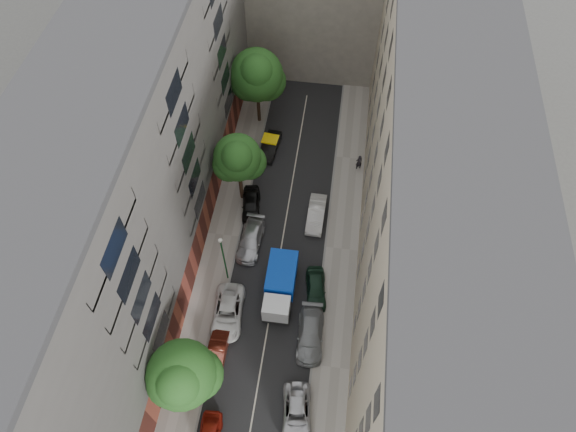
% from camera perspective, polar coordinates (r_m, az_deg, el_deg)
% --- Properties ---
extents(ground, '(120.00, 120.00, 0.00)m').
position_cam_1_polar(ground, '(47.44, -0.66, -2.95)').
color(ground, '#4C4C49').
rests_on(ground, ground).
extents(road_surface, '(8.00, 44.00, 0.02)m').
position_cam_1_polar(road_surface, '(47.43, -0.66, -2.95)').
color(road_surface, black).
rests_on(road_surface, ground).
extents(sidewalk_left, '(3.00, 44.00, 0.15)m').
position_cam_1_polar(sidewalk_left, '(48.15, -7.16, -2.12)').
color(sidewalk_left, gray).
rests_on(sidewalk_left, ground).
extents(sidewalk_right, '(3.00, 44.00, 0.15)m').
position_cam_1_polar(sidewalk_right, '(47.24, 5.97, -3.67)').
color(sidewalk_right, gray).
rests_on(sidewalk_right, ground).
extents(building_left, '(8.00, 44.00, 20.00)m').
position_cam_1_polar(building_left, '(41.81, -15.98, 6.10)').
color(building_left, '#4F4D4A').
rests_on(building_left, ground).
extents(building_right, '(8.00, 44.00, 20.00)m').
position_cam_1_polar(building_right, '(39.69, 15.13, 2.82)').
color(building_right, tan).
rests_on(building_right, ground).
extents(tarp_truck, '(2.41, 5.89, 2.72)m').
position_cam_1_polar(tarp_truck, '(43.64, -0.87, -7.70)').
color(tarp_truck, black).
rests_on(tarp_truck, ground).
extents(car_left_1, '(1.40, 3.98, 1.31)m').
position_cam_1_polar(car_left_1, '(42.58, -7.93, -14.96)').
color(car_left_1, '#4A170E').
rests_on(car_left_1, ground).
extents(car_left_2, '(2.78, 5.39, 1.46)m').
position_cam_1_polar(car_left_2, '(43.72, -6.70, -10.58)').
color(car_left_2, silver).
rests_on(car_left_2, ground).
extents(car_left_3, '(2.21, 5.01, 1.43)m').
position_cam_1_polar(car_left_3, '(46.87, -4.16, -2.65)').
color(car_left_3, '#AFAFB4').
rests_on(car_left_3, ground).
extents(car_left_4, '(2.33, 4.45, 1.44)m').
position_cam_1_polar(car_left_4, '(49.09, -4.13, 1.33)').
color(car_left_4, black).
rests_on(car_left_4, ground).
extents(car_left_5, '(1.90, 4.30, 1.37)m').
position_cam_1_polar(car_left_5, '(53.70, -1.95, 7.77)').
color(car_left_5, black).
rests_on(car_left_5, ground).
extents(car_right_0, '(2.69, 4.87, 1.29)m').
position_cam_1_polar(car_right_0, '(40.95, 0.99, -21.07)').
color(car_right_0, '#B7B7BC').
rests_on(car_right_0, ground).
extents(car_right_1, '(2.32, 5.22, 1.49)m').
position_cam_1_polar(car_right_1, '(42.71, 2.50, -13.03)').
color(car_right_1, gray).
rests_on(car_right_1, ground).
extents(car_right_2, '(2.24, 4.35, 1.42)m').
position_cam_1_polar(car_right_2, '(44.44, 3.11, -8.04)').
color(car_right_2, black).
rests_on(car_right_2, ground).
extents(car_right_3, '(1.64, 4.47, 1.46)m').
position_cam_1_polar(car_right_3, '(48.36, 3.14, 0.22)').
color(car_right_3, silver).
rests_on(car_right_3, ground).
extents(tree_near, '(5.15, 4.86, 8.00)m').
position_cam_1_polar(tree_near, '(37.34, -11.58, -17.10)').
color(tree_near, '#382619').
rests_on(tree_near, sidewalk_left).
extents(tree_mid, '(4.73, 4.36, 8.31)m').
position_cam_1_polar(tree_mid, '(45.88, -5.54, 6.26)').
color(tree_mid, '#382619').
rests_on(tree_mid, sidewalk_left).
extents(tree_far, '(5.58, 5.35, 9.07)m').
position_cam_1_polar(tree_far, '(52.93, -3.42, 15.15)').
color(tree_far, '#382619').
rests_on(tree_far, sidewalk_left).
extents(lamp_post, '(0.36, 0.36, 6.40)m').
position_cam_1_polar(lamp_post, '(42.36, -7.21, -4.32)').
color(lamp_post, '#185728').
rests_on(lamp_post, sidewalk_left).
extents(pedestrian, '(0.81, 0.69, 1.87)m').
position_cam_1_polar(pedestrian, '(52.20, 7.89, 5.95)').
color(pedestrian, black).
rests_on(pedestrian, sidewalk_right).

